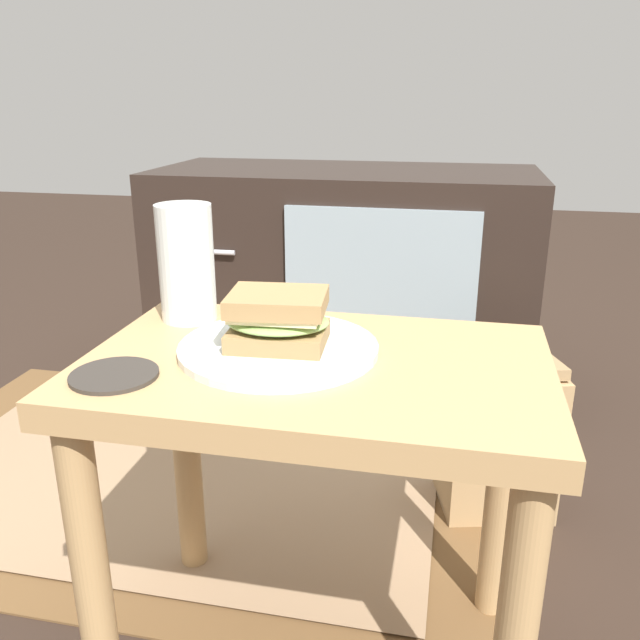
# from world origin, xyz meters

# --- Properties ---
(side_table) EXTENTS (0.56, 0.36, 0.46)m
(side_table) POSITION_xyz_m (0.00, 0.00, 0.37)
(side_table) COLOR tan
(side_table) RESTS_ON ground
(tv_cabinet) EXTENTS (0.96, 0.46, 0.58)m
(tv_cabinet) POSITION_xyz_m (-0.13, 0.95, 0.29)
(tv_cabinet) COLOR black
(tv_cabinet) RESTS_ON ground
(area_rug) EXTENTS (1.30, 0.85, 0.01)m
(area_rug) POSITION_xyz_m (-0.38, 0.40, 0.00)
(area_rug) COLOR brown
(area_rug) RESTS_ON ground
(plate) EXTENTS (0.25, 0.25, 0.01)m
(plate) POSITION_xyz_m (-0.05, 0.01, 0.47)
(plate) COLOR silver
(plate) RESTS_ON side_table
(sandwich_front) EXTENTS (0.13, 0.11, 0.07)m
(sandwich_front) POSITION_xyz_m (-0.05, 0.01, 0.50)
(sandwich_front) COLOR #9E7A4C
(sandwich_front) RESTS_ON plate
(beer_glass) EXTENTS (0.08, 0.08, 0.16)m
(beer_glass) POSITION_xyz_m (-0.21, 0.11, 0.54)
(beer_glass) COLOR silver
(beer_glass) RESTS_ON side_table
(coaster) EXTENTS (0.10, 0.10, 0.01)m
(coaster) POSITION_xyz_m (-0.21, -0.10, 0.46)
(coaster) COLOR #332D28
(coaster) RESTS_ON side_table
(paper_bag) EXTENTS (0.23, 0.19, 0.31)m
(paper_bag) POSITION_xyz_m (0.26, 0.42, 0.15)
(paper_bag) COLOR tan
(paper_bag) RESTS_ON ground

